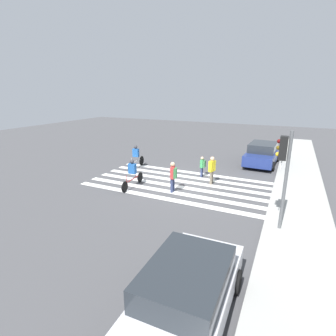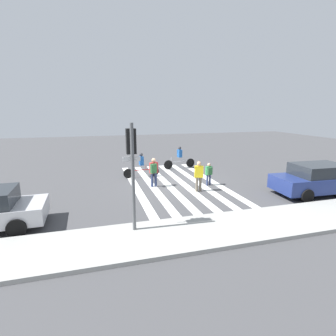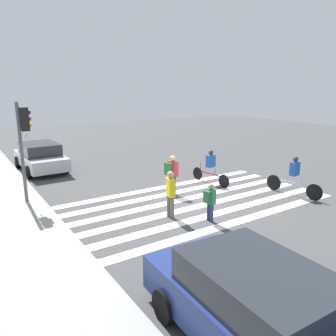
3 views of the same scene
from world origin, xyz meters
The scene contains 11 objects.
ground_plane centered at (0.00, 0.00, 0.00)m, with size 60.00×60.00×0.00m, color #444447.
sidewalk_curb centered at (0.00, 6.25, 0.07)m, with size 36.00×2.50×0.14m.
crosswalk_stripes centered at (0.00, 0.00, 0.00)m, with size 5.00×10.00×0.01m.
traffic_light centered at (3.23, 5.43, 2.67)m, with size 0.60×0.50×3.81m.
pedestrian_adult_tall_backpack centered at (1.32, 0.29, 0.95)m, with size 0.49×0.46×1.62m.
pedestrian_child_with_backpack centered at (-1.74, 0.87, 0.75)m, with size 0.36×0.30×1.28m.
pedestrian_adult_blue_shirt centered at (-0.75, 1.75, 0.91)m, with size 0.48×0.32×1.61m.
cyclist_near_curb centered at (1.59, -2.02, 0.86)m, with size 2.31×0.41×1.57m.
cyclist_mid_street centered at (-1.54, -3.77, 0.86)m, with size 2.44×0.43×1.61m.
car_parked_silver_sedan centered at (-6.36, 3.83, 0.79)m, with size 4.56×2.21×1.56m.
car_parked_far_curb centered at (8.47, 3.86, 0.75)m, with size 4.41×2.08×1.47m.
Camera 1 is at (13.03, 5.58, 5.12)m, focal length 28.00 mm.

